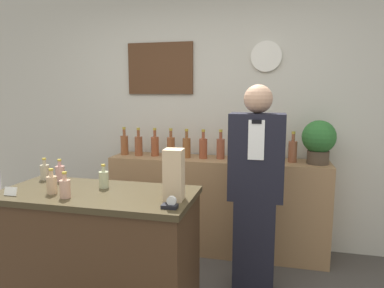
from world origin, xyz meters
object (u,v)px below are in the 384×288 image
Objects in this scene: potted_plant at (319,140)px; paper_bag at (174,175)px; tape_dispenser at (170,204)px; shopkeeper at (256,192)px.

potted_plant is 1.61m from paper_bag.
paper_bag is 3.53× the size of tape_dispenser.
tape_dispenser is at bearing -81.26° from paper_bag.
shopkeeper is at bearing 54.93° from paper_bag.
shopkeeper is 5.17× the size of paper_bag.
potted_plant is at bearing 49.39° from shopkeeper.
potted_plant is 4.41× the size of tape_dispenser.
paper_bag is 0.21m from tape_dispenser.
potted_plant is at bearing 56.03° from tape_dispenser.
tape_dispenser is (-0.96, -1.42, -0.21)m from potted_plant.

